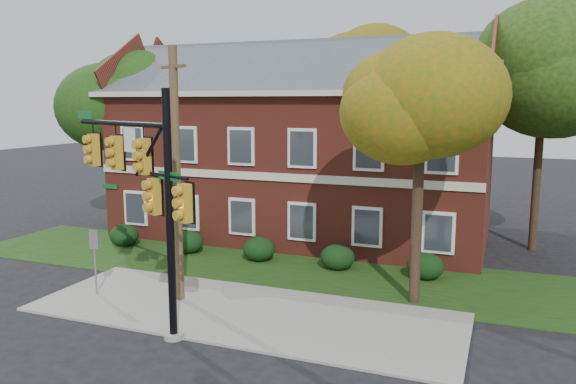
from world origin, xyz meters
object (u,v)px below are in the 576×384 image
(apartment_building, at_px, (301,138))
(tree_left_rear, at_px, (125,103))
(utility_pole, at_px, (177,176))
(tree_right_rear, at_px, (553,70))
(hedge_far_left, at_px, (124,235))
(tree_far_rear, at_px, (366,67))
(hedge_center, at_px, (259,249))
(sign_post, at_px, (94,252))
(hedge_right, at_px, (338,257))
(traffic_signal, at_px, (144,183))
(hedge_left, at_px, (188,242))
(hedge_far_right, at_px, (425,266))
(tree_near_right, at_px, (428,105))

(apartment_building, relative_size, tree_left_rear, 2.12)
(utility_pole, bearing_deg, tree_right_rear, 68.46)
(hedge_far_left, xyz_separation_m, utility_pole, (6.50, -5.45, 3.81))
(tree_far_rear, xyz_separation_m, utility_pole, (-1.84, -18.55, -4.51))
(hedge_center, bearing_deg, hedge_far_left, 180.00)
(utility_pole, bearing_deg, apartment_building, 111.41)
(utility_pole, relative_size, sign_post, 3.61)
(hedge_right, height_order, tree_far_rear, tree_far_rear)
(utility_pole, bearing_deg, traffic_signal, -57.53)
(hedge_center, height_order, tree_right_rear, tree_right_rear)
(hedge_left, distance_m, tree_left_rear, 9.69)
(hedge_far_right, height_order, tree_far_rear, tree_far_rear)
(hedge_far_left, xyz_separation_m, hedge_center, (7.00, 0.00, 0.00))
(hedge_left, bearing_deg, tree_far_rear, 69.71)
(hedge_far_left, height_order, tree_left_rear, tree_left_rear)
(utility_pole, bearing_deg, tree_near_right, 42.80)
(utility_pole, xyz_separation_m, sign_post, (-3.00, -0.66, -2.72))
(traffic_signal, bearing_deg, hedge_left, 137.29)
(hedge_center, relative_size, hedge_right, 1.00)
(hedge_left, relative_size, sign_post, 0.59)
(hedge_far_right, distance_m, traffic_signal, 11.21)
(tree_near_right, bearing_deg, hedge_right, 142.72)
(hedge_center, distance_m, traffic_signal, 8.62)
(tree_left_rear, bearing_deg, sign_post, -58.71)
(tree_left_rear, height_order, traffic_signal, tree_left_rear)
(hedge_center, bearing_deg, tree_near_right, -21.42)
(hedge_left, bearing_deg, tree_left_rear, 146.41)
(tree_right_rear, bearing_deg, apartment_building, -175.67)
(hedge_left, relative_size, hedge_far_right, 1.00)
(tree_right_rear, bearing_deg, traffic_signal, -129.79)
(hedge_far_left, height_order, traffic_signal, traffic_signal)
(hedge_left, relative_size, traffic_signal, 0.20)
(traffic_signal, bearing_deg, tree_left_rear, 152.83)
(tree_near_right, xyz_separation_m, tree_right_rear, (4.09, 8.95, 1.45))
(apartment_building, bearing_deg, tree_near_right, -48.23)
(tree_far_rear, xyz_separation_m, traffic_signal, (-1.51, -20.78, -4.42))
(tree_left_rear, distance_m, utility_pole, 13.52)
(apartment_building, distance_m, hedge_center, 6.89)
(tree_near_right, height_order, sign_post, tree_near_right)
(tree_near_right, bearing_deg, tree_right_rear, 65.42)
(apartment_building, distance_m, tree_left_rear, 9.94)
(apartment_building, xyz_separation_m, tree_right_rear, (11.31, 0.86, 3.13))
(tree_right_rear, bearing_deg, sign_post, -140.47)
(hedge_left, distance_m, hedge_right, 7.00)
(traffic_signal, distance_m, utility_pole, 2.26)
(hedge_center, bearing_deg, utility_pole, -95.24)
(hedge_right, xyz_separation_m, hedge_far_right, (3.50, 0.00, 0.00))
(apartment_building, distance_m, traffic_signal, 12.95)
(traffic_signal, relative_size, sign_post, 3.01)
(apartment_building, xyz_separation_m, tree_far_rear, (1.34, 7.84, 3.86))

